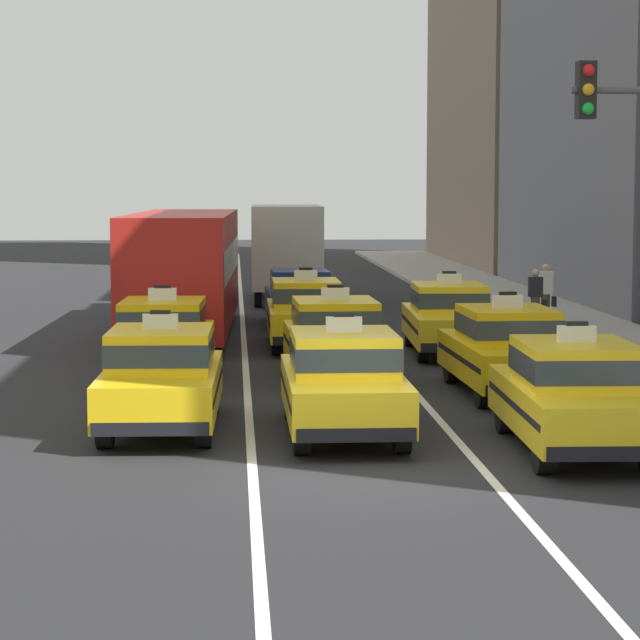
{
  "coord_description": "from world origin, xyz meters",
  "views": [
    {
      "loc": [
        -1.84,
        -18.07,
        3.94
      ],
      "look_at": [
        -0.15,
        8.19,
        1.3
      ],
      "focal_mm": 75.52,
      "sensor_mm": 36.0,
      "label": 1
    }
  ],
  "objects_px": {
    "pedestrian_far_corner": "(546,294)",
    "taxi_left_second": "(163,338)",
    "taxi_right_second": "(506,349)",
    "taxi_left_nearest": "(162,376)",
    "taxi_center_third": "(306,312)",
    "box_truck_center_fifth": "(286,249)",
    "taxi_center_nearest": "(343,381)",
    "taxi_right_third": "(448,317)",
    "bus_left_third": "(184,266)",
    "taxi_right_nearest": "(574,394)",
    "pedestrian_mid_block": "(536,299)",
    "taxi_center_second": "(335,338)",
    "sedan_center_fourth": "(299,296)"
  },
  "relations": [
    {
      "from": "taxi_center_nearest",
      "to": "taxi_right_third",
      "type": "relative_size",
      "value": 0.99
    },
    {
      "from": "bus_left_third",
      "to": "sedan_center_fourth",
      "type": "distance_m",
      "value": 3.84
    },
    {
      "from": "taxi_center_third",
      "to": "taxi_right_nearest",
      "type": "height_order",
      "value": "same"
    },
    {
      "from": "taxi_left_second",
      "to": "taxi_center_nearest",
      "type": "height_order",
      "value": "same"
    },
    {
      "from": "taxi_left_second",
      "to": "pedestrian_far_corner",
      "type": "xyz_separation_m",
      "value": [
        9.96,
        9.26,
        0.1
      ]
    },
    {
      "from": "taxi_right_third",
      "to": "pedestrian_mid_block",
      "type": "bearing_deg",
      "value": 53.14
    },
    {
      "from": "taxi_center_third",
      "to": "taxi_left_nearest",
      "type": "bearing_deg",
      "value": -104.8
    },
    {
      "from": "taxi_center_second",
      "to": "taxi_right_second",
      "type": "distance_m",
      "value": 3.69
    },
    {
      "from": "taxi_right_second",
      "to": "pedestrian_mid_block",
      "type": "distance_m",
      "value": 10.49
    },
    {
      "from": "sedan_center_fourth",
      "to": "taxi_right_third",
      "type": "distance_m",
      "value": 7.29
    },
    {
      "from": "taxi_left_nearest",
      "to": "taxi_right_third",
      "type": "xyz_separation_m",
      "value": [
        6.17,
        9.47,
        0.0
      ]
    },
    {
      "from": "taxi_center_second",
      "to": "taxi_center_third",
      "type": "bearing_deg",
      "value": 92.91
    },
    {
      "from": "taxi_left_second",
      "to": "sedan_center_fourth",
      "type": "relative_size",
      "value": 1.07
    },
    {
      "from": "taxi_right_nearest",
      "to": "pedestrian_mid_block",
      "type": "relative_size",
      "value": 2.89
    },
    {
      "from": "taxi_right_second",
      "to": "pedestrian_mid_block",
      "type": "bearing_deg",
      "value": 74.21
    },
    {
      "from": "sedan_center_fourth",
      "to": "taxi_center_third",
      "type": "bearing_deg",
      "value": -91.12
    },
    {
      "from": "bus_left_third",
      "to": "taxi_right_second",
      "type": "distance_m",
      "value": 12.52
    },
    {
      "from": "box_truck_center_fifth",
      "to": "taxi_right_nearest",
      "type": "xyz_separation_m",
      "value": [
        3.23,
        -26.48,
        -0.9
      ]
    },
    {
      "from": "pedestrian_far_corner",
      "to": "taxi_left_second",
      "type": "bearing_deg",
      "value": -137.09
    },
    {
      "from": "pedestrian_mid_block",
      "to": "pedestrian_far_corner",
      "type": "xyz_separation_m",
      "value": [
        0.58,
        1.29,
        0.03
      ]
    },
    {
      "from": "taxi_center_third",
      "to": "taxi_right_third",
      "type": "relative_size",
      "value": 0.99
    },
    {
      "from": "pedestrian_mid_block",
      "to": "pedestrian_far_corner",
      "type": "relative_size",
      "value": 0.96
    },
    {
      "from": "taxi_right_second",
      "to": "taxi_right_nearest",
      "type": "bearing_deg",
      "value": -91.13
    },
    {
      "from": "sedan_center_fourth",
      "to": "taxi_right_third",
      "type": "xyz_separation_m",
      "value": [
        3.16,
        -6.57,
        0.03
      ]
    },
    {
      "from": "sedan_center_fourth",
      "to": "taxi_right_third",
      "type": "height_order",
      "value": "taxi_right_third"
    },
    {
      "from": "bus_left_third",
      "to": "taxi_right_second",
      "type": "height_order",
      "value": "bus_left_third"
    },
    {
      "from": "taxi_center_nearest",
      "to": "pedestrian_mid_block",
      "type": "height_order",
      "value": "taxi_center_nearest"
    },
    {
      "from": "box_truck_center_fifth",
      "to": "sedan_center_fourth",
      "type": "bearing_deg",
      "value": -89.55
    },
    {
      "from": "taxi_left_nearest",
      "to": "pedestrian_mid_block",
      "type": "xyz_separation_m",
      "value": [
        9.14,
        13.42,
        0.07
      ]
    },
    {
      "from": "taxi_center_nearest",
      "to": "taxi_right_nearest",
      "type": "xyz_separation_m",
      "value": [
        3.29,
        -1.54,
        0.0
      ]
    },
    {
      "from": "taxi_center_second",
      "to": "pedestrian_far_corner",
      "type": "distance_m",
      "value": 11.41
    },
    {
      "from": "pedestrian_mid_block",
      "to": "pedestrian_far_corner",
      "type": "height_order",
      "value": "pedestrian_far_corner"
    },
    {
      "from": "pedestrian_mid_block",
      "to": "sedan_center_fourth",
      "type": "bearing_deg",
      "value": 156.91
    },
    {
      "from": "taxi_left_nearest",
      "to": "bus_left_third",
      "type": "bearing_deg",
      "value": 90.54
    },
    {
      "from": "taxi_center_second",
      "to": "taxi_right_second",
      "type": "xyz_separation_m",
      "value": [
        3.08,
        -2.02,
        0.0
      ]
    },
    {
      "from": "taxi_center_second",
      "to": "box_truck_center_fifth",
      "type": "distance_m",
      "value": 18.96
    },
    {
      "from": "taxi_right_nearest",
      "to": "pedestrian_mid_block",
      "type": "bearing_deg",
      "value": 79.25
    },
    {
      "from": "taxi_right_second",
      "to": "taxi_left_second",
      "type": "bearing_deg",
      "value": 161.98
    },
    {
      "from": "taxi_left_nearest",
      "to": "taxi_center_third",
      "type": "height_order",
      "value": "same"
    },
    {
      "from": "taxi_center_nearest",
      "to": "sedan_center_fourth",
      "type": "height_order",
      "value": "taxi_center_nearest"
    },
    {
      "from": "box_truck_center_fifth",
      "to": "taxi_right_third",
      "type": "relative_size",
      "value": 1.51
    },
    {
      "from": "bus_left_third",
      "to": "taxi_center_third",
      "type": "xyz_separation_m",
      "value": [
        3.04,
        -3.04,
        -0.94
      ]
    },
    {
      "from": "taxi_left_second",
      "to": "pedestrian_mid_block",
      "type": "height_order",
      "value": "taxi_left_second"
    },
    {
      "from": "taxi_center_nearest",
      "to": "taxi_center_third",
      "type": "relative_size",
      "value": 1.0
    },
    {
      "from": "taxi_right_second",
      "to": "box_truck_center_fifth",
      "type": "bearing_deg",
      "value": 99.05
    },
    {
      "from": "taxi_left_second",
      "to": "taxi_center_nearest",
      "type": "distance_m",
      "value": 6.86
    },
    {
      "from": "taxi_center_second",
      "to": "taxi_right_nearest",
      "type": "bearing_deg",
      "value": -68.47
    },
    {
      "from": "taxi_center_nearest",
      "to": "taxi_right_second",
      "type": "relative_size",
      "value": 0.99
    },
    {
      "from": "taxi_center_second",
      "to": "taxi_right_nearest",
      "type": "relative_size",
      "value": 1.0
    },
    {
      "from": "taxi_left_nearest",
      "to": "bus_left_third",
      "type": "relative_size",
      "value": 0.41
    }
  ]
}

